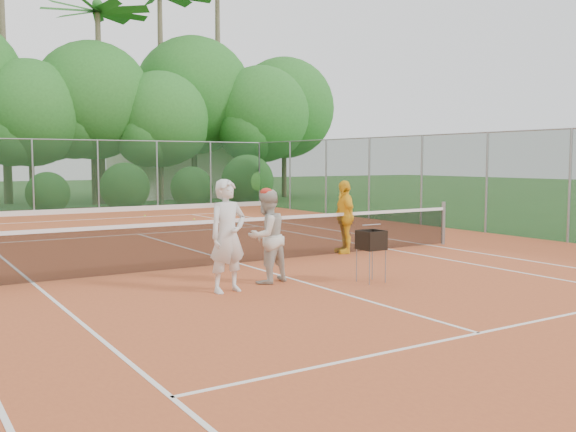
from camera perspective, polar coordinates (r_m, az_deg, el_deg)
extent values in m
plane|color=#234D1B|center=(13.54, -4.26, -4.35)|extent=(120.00, 120.00, 0.00)
cube|color=#B35229|center=(13.54, -4.26, -4.31)|extent=(18.00, 36.00, 0.02)
cube|color=beige|center=(38.93, -9.14, 3.91)|extent=(8.00, 5.00, 3.00)
cylinder|color=gray|center=(17.05, 13.64, -0.62)|extent=(0.10, 0.10, 1.10)
cube|color=black|center=(13.47, -4.27, -2.34)|extent=(11.87, 0.03, 0.86)
cube|color=white|center=(13.42, -4.29, -0.37)|extent=(11.87, 0.04, 0.07)
imported|color=silver|center=(10.57, -5.39, -1.78)|extent=(0.73, 0.53, 1.87)
imported|color=beige|center=(11.34, -1.91, -1.83)|extent=(0.94, 0.81, 1.66)
ellipsoid|color=red|center=(11.27, -1.93, 2.15)|extent=(0.22, 0.22, 0.14)
imported|color=yellow|center=(15.04, 5.02, -0.07)|extent=(0.69, 1.08, 1.70)
cylinder|color=gray|center=(11.31, 7.26, -4.63)|extent=(0.02, 0.02, 0.59)
cylinder|color=gray|center=(11.81, 7.50, -4.21)|extent=(0.02, 0.02, 0.59)
cube|color=black|center=(11.49, 7.41, -2.12)|extent=(0.41, 0.41, 0.34)
sphere|color=#C1D631|center=(23.54, -8.34, -0.28)|extent=(0.07, 0.07, 0.07)
sphere|color=#CBED37|center=(25.37, -12.60, 0.03)|extent=(0.07, 0.07, 0.07)
cube|color=white|center=(24.60, -17.34, -0.30)|extent=(11.03, 0.06, 0.01)
cube|color=white|center=(16.79, 12.53, -2.56)|extent=(0.06, 23.77, 0.01)
cube|color=white|center=(12.20, -21.67, -5.62)|extent=(0.06, 23.77, 0.01)
cube|color=white|center=(15.86, 8.99, -2.94)|extent=(0.06, 23.77, 0.01)
cube|color=white|center=(19.37, -13.17, -1.57)|extent=(8.23, 0.06, 0.01)
cube|color=white|center=(8.55, 16.60, -9.95)|extent=(8.23, 0.06, 0.01)
cube|color=white|center=(13.54, -4.26, -4.25)|extent=(0.06, 12.80, 0.01)
cube|color=#19381E|center=(27.54, -19.09, 3.32)|extent=(18.00, 0.02, 3.00)
cylinder|color=gray|center=(30.85, -2.56, 3.74)|extent=(0.07, 0.07, 3.00)
cube|color=#19381E|center=(18.42, 23.76, 2.47)|extent=(0.02, 33.00, 3.00)
cylinder|color=gray|center=(30.85, -2.56, 3.74)|extent=(0.07, 0.07, 3.00)
cylinder|color=brown|center=(31.84, -21.83, 3.84)|extent=(0.24, 0.24, 3.50)
sphere|color=#256220|center=(31.91, -21.98, 8.49)|extent=(4.90, 4.90, 4.90)
cylinder|color=brown|center=(32.99, -16.86, 4.53)|extent=(0.28, 0.28, 4.10)
sphere|color=#256220|center=(33.12, -17.00, 9.79)|extent=(5.74, 5.74, 5.74)
cylinder|color=brown|center=(32.79, -11.21, 4.04)|extent=(0.23, 0.23, 3.40)
sphere|color=#256220|center=(32.85, -11.29, 8.43)|extent=(4.76, 4.76, 4.76)
cylinder|color=brown|center=(36.43, -8.34, 5.15)|extent=(0.32, 0.32, 4.65)
sphere|color=#256220|center=(36.60, -8.40, 10.54)|extent=(6.51, 6.51, 6.51)
cylinder|color=brown|center=(35.73, -2.41, 4.52)|extent=(0.26, 0.26, 3.80)
sphere|color=#256220|center=(35.82, -2.42, 9.02)|extent=(5.32, 5.32, 5.32)
cylinder|color=brown|center=(38.38, -0.35, 4.89)|extent=(0.29, 0.29, 4.25)
sphere|color=#256220|center=(38.51, -0.35, 9.58)|extent=(5.95, 5.95, 5.95)
cone|color=brown|center=(35.60, -24.00, 13.14)|extent=(0.44, 0.44, 15.00)
cone|color=brown|center=(33.72, -16.39, 9.57)|extent=(0.44, 0.44, 10.00)
sphere|color=#256220|center=(34.47, -16.59, 17.63)|extent=(0.50, 0.50, 0.50)
cone|color=brown|center=(36.98, -11.21, 10.81)|extent=(0.44, 0.44, 12.00)
cone|color=brown|center=(39.59, -6.24, 11.94)|extent=(0.44, 0.44, 14.00)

